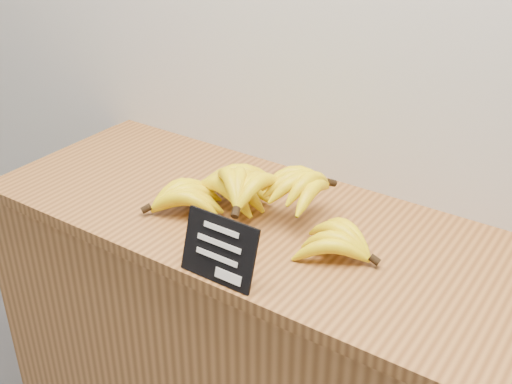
# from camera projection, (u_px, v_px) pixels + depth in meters

# --- Properties ---
(counter) EXTENTS (1.47, 0.50, 0.90)m
(counter) POSITION_uv_depth(u_px,v_px,m) (267.00, 375.00, 1.68)
(counter) COLOR #A56B35
(counter) RESTS_ON ground
(counter_top) EXTENTS (1.35, 0.54, 0.03)m
(counter_top) POSITION_uv_depth(u_px,v_px,m) (268.00, 224.00, 1.46)
(counter_top) COLOR #99612F
(counter_top) RESTS_ON counter
(chalkboard_sign) EXTENTS (0.16, 0.05, 0.13)m
(chalkboard_sign) POSITION_uv_depth(u_px,v_px,m) (219.00, 250.00, 1.22)
(chalkboard_sign) COLOR black
(chalkboard_sign) RESTS_ON counter_top
(banana_pile) EXTENTS (0.57, 0.30, 0.12)m
(banana_pile) POSITION_uv_depth(u_px,v_px,m) (254.00, 196.00, 1.44)
(banana_pile) COLOR yellow
(banana_pile) RESTS_ON counter_top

